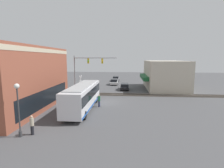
# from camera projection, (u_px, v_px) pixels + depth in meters

# --- Properties ---
(ground_plane) EXTENTS (120.00, 120.00, 0.00)m
(ground_plane) POSITION_uv_depth(u_px,v_px,m) (107.00, 102.00, 27.15)
(ground_plane) COLOR #4C4C4F
(brick_building) EXTENTS (16.54, 8.63, 8.31)m
(brick_building) POSITION_uv_depth(u_px,v_px,m) (15.00, 78.00, 23.11)
(brick_building) COLOR brown
(brick_building) RESTS_ON ground
(shop_building) EXTENTS (13.57, 9.08, 6.23)m
(shop_building) POSITION_uv_depth(u_px,v_px,m) (164.00, 75.00, 38.97)
(shop_building) COLOR beige
(shop_building) RESTS_ON ground
(city_bus) EXTENTS (11.69, 2.59, 3.34)m
(city_bus) POSITION_uv_depth(u_px,v_px,m) (83.00, 96.00, 23.28)
(city_bus) COLOR silver
(city_bus) RESTS_ON ground
(traffic_signal_gantry) EXTENTS (0.42, 7.65, 7.27)m
(traffic_signal_gantry) POSITION_uv_depth(u_px,v_px,m) (86.00, 67.00, 31.27)
(traffic_signal_gantry) COLOR gray
(traffic_signal_gantry) RESTS_ON ground
(crossing_signal) EXTENTS (1.41, 1.18, 3.81)m
(crossing_signal) POSITION_uv_depth(u_px,v_px,m) (81.00, 84.00, 31.10)
(crossing_signal) COLOR gray
(crossing_signal) RESTS_ON ground
(streetlamp) EXTENTS (0.44, 0.44, 4.70)m
(streetlamp) POSITION_uv_depth(u_px,v_px,m) (18.00, 105.00, 14.85)
(streetlamp) COLOR #38383A
(streetlamp) RESTS_ON ground
(rail_track_near) EXTENTS (2.60, 60.00, 0.15)m
(rail_track_near) POSITION_uv_depth(u_px,v_px,m) (111.00, 94.00, 33.06)
(rail_track_near) COLOR #332D28
(rail_track_near) RESTS_ON ground
(parked_car_black) EXTENTS (4.83, 1.82, 1.38)m
(parked_car_black) POSITION_uv_depth(u_px,v_px,m) (125.00, 87.00, 38.09)
(parked_car_black) COLOR black
(parked_car_black) RESTS_ON ground
(parked_car_white) EXTENTS (4.72, 1.82, 1.46)m
(parked_car_white) POSITION_uv_depth(u_px,v_px,m) (114.00, 82.00, 45.52)
(parked_car_white) COLOR silver
(parked_car_white) RESTS_ON ground
(parked_car_silver) EXTENTS (4.50, 1.82, 1.44)m
(parked_car_silver) POSITION_uv_depth(u_px,v_px,m) (116.00, 79.00, 52.72)
(parked_car_silver) COLOR #B7B7BC
(parked_car_silver) RESTS_ON ground
(pedestrian_by_lamp) EXTENTS (0.34, 0.34, 1.78)m
(pedestrian_by_lamp) POSITION_uv_depth(u_px,v_px,m) (32.00, 125.00, 15.54)
(pedestrian_by_lamp) COLOR black
(pedestrian_by_lamp) RESTS_ON ground
(pedestrian_near_bus) EXTENTS (0.34, 0.34, 1.75)m
(pedestrian_near_bus) POSITION_uv_depth(u_px,v_px,m) (99.00, 101.00, 24.57)
(pedestrian_near_bus) COLOR #2D3351
(pedestrian_near_bus) RESTS_ON ground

